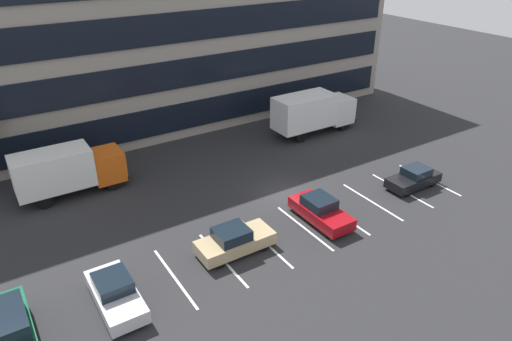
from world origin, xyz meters
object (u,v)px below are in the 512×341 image
box_truck_orange (68,169)px  suv_forest (7,331)px  sedan_maroon (320,210)px  sedan_silver (115,293)px  sedan_tan (234,241)px  sedan_black (414,178)px  box_truck_white (313,111)px

box_truck_orange → suv_forest: bearing=-113.9°
box_truck_orange → sedan_maroon: size_ratio=1.63×
sedan_silver → sedan_tan: sedan_tan is taller
sedan_silver → suv_forest: 4.62m
sedan_silver → sedan_black: 20.96m
sedan_tan → suv_forest: size_ratio=0.92×
box_truck_white → sedan_tan: 18.01m
sedan_silver → box_truck_white: bearing=28.8°
sedan_maroon → sedan_tan: sedan_maroon is taller
sedan_silver → suv_forest: (-4.61, -0.18, 0.30)m
sedan_black → suv_forest: bearing=-179.0°
sedan_maroon → suv_forest: 17.43m
sedan_black → sedan_tan: (-14.12, 0.30, 0.06)m
box_truck_orange → sedan_silver: bearing=-93.8°
sedan_black → sedan_maroon: bearing=178.9°
sedan_silver → suv_forest: bearing=-177.7°
box_truck_white → sedan_black: size_ratio=1.92×
sedan_maroon → suv_forest: (-17.41, -0.61, 0.29)m
box_truck_orange → sedan_black: bearing=-30.1°
sedan_silver → sedan_maroon: size_ratio=1.00×
sedan_tan → suv_forest: bearing=-176.2°
sedan_black → suv_forest: 25.58m
box_truck_orange → sedan_maroon: 16.70m
box_truck_white → suv_forest: box_truck_white is taller
sedan_silver → sedan_black: sedan_silver is taller
box_truck_white → sedan_silver: 24.05m
sedan_tan → sedan_maroon: bearing=-1.4°
sedan_maroon → box_truck_orange: bearing=136.1°
box_truck_orange → sedan_black: (20.17, -11.71, -1.17)m
box_truck_orange → sedan_tan: (6.05, -11.41, -1.11)m
sedan_maroon → sedan_tan: size_ratio=1.00×
sedan_silver → sedan_black: (20.96, 0.27, -0.06)m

